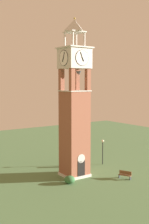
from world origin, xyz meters
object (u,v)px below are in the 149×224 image
Objects in this scene: trash_bin at (61,164)px; lamp_post at (103,147)px; clock_tower at (75,112)px; park_bench at (125,175)px.

lamp_post is at bearing -21.88° from trash_bin.
lamp_post is 6.58m from trash_bin.
clock_tower reaches higher than park_bench.
lamp_post is at bearing 73.66° from park_bench.
lamp_post is (6.43, 2.05, -5.72)m from clock_tower.
clock_tower is 5.45× the size of lamp_post.
clock_tower is at bearing -98.67° from trash_bin.
park_bench is at bearing -106.34° from lamp_post.
park_bench is 7.21m from lamp_post.
clock_tower is 10.09m from park_bench.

